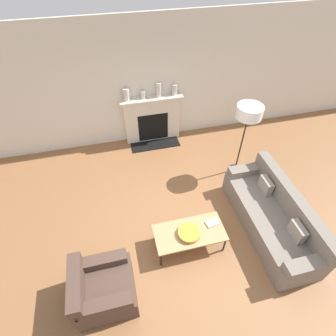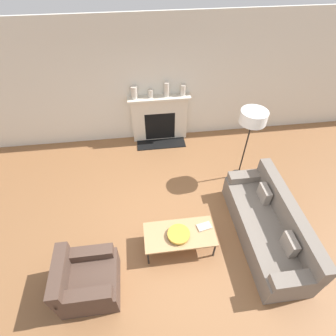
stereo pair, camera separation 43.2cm
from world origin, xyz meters
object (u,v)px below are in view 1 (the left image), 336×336
Objects in this scene: bowl at (189,233)px; mantel_vase_center_left at (143,95)px; coffee_table at (190,233)px; mantel_vase_right at (175,89)px; couch at (273,216)px; mantel_vase_left at (126,94)px; armchair_near at (102,289)px; floor_lamp at (249,115)px; mantel_vase_center_right at (159,90)px; fireplace at (152,120)px; book at (212,223)px.

bowl is 2.10× the size of mantel_vase_center_left.
coffee_table is 4.86× the size of mantel_vase_right.
couch is 1.57m from coffee_table.
mantel_vase_left reaches higher than couch.
armchair_near is at bearing -79.88° from couch.
floor_lamp reaches higher than coffee_table.
mantel_vase_left is (-0.56, 3.14, 0.95)m from coffee_table.
mantel_vase_center_left is (-0.16, 3.18, 0.83)m from bowl.
mantel_vase_center_right is (0.36, 0.00, 0.07)m from mantel_vase_center_left.
coffee_table is at bearing -86.60° from mantel_vase_center_left.
mantel_vase_right is at bearing -29.02° from armchair_near.
mantel_vase_right reaches higher than couch.
mantel_vase_left is (0.93, 3.69, 1.02)m from armchair_near.
armchair_near is 3.02× the size of mantel_vase_left.
floor_lamp is 9.35× the size of mantel_vase_center_left.
mantel_vase_left is at bearing 100.11° from coffee_table.
mantel_vase_center_left is at bearing 180.00° from mantel_vase_center_right.
bowl is at bearing -90.40° from fireplace.
mantel_vase_center_left reaches higher than bowl.
mantel_vase_center_left is at bearing -0.00° from mantel_vase_left.
mantel_vase_center_right is (0.18, 3.14, 0.98)m from coffee_table.
floor_lamp reaches higher than book.
mantel_vase_left is at bearing 180.00° from mantel_vase_center_right.
coffee_table is (-1.56, 0.00, 0.05)m from couch.
coffee_table is at bearing -99.99° from mantel_vase_right.
book is 2.14m from floor_lamp.
fireplace is at bearing -178.55° from mantel_vase_right.
floor_lamp is at bearing 179.27° from couch.
book is 1.08× the size of mantel_vase_right.
coffee_table is 3.30m from mantel_vase_center_right.
couch is at bearing -66.20° from mantel_vase_center_right.
mantel_vase_left reaches higher than book.
book is at bearing 10.17° from coffee_table.
armchair_near is 3.90m from floor_lamp.
mantel_vase_right is (2.05, 3.69, 1.00)m from armchair_near.
book is (0.44, 0.08, 0.04)m from coffee_table.
mantel_vase_center_right reaches higher than mantel_vase_left.
coffee_table is 3.33m from mantel_vase_right.
fireplace is 0.93m from mantel_vase_left.
mantel_vase_center_left reaches higher than fireplace.
coffee_table is 3.33m from mantel_vase_left.
book is at bearing -78.54° from mantel_vase_center_left.
book is (0.44, -3.05, -0.17)m from fireplace.
fireplace is at bearing 90.04° from coffee_table.
fireplace reaches higher than armchair_near.
mantel_vase_center_right is at bearing -0.00° from mantel_vase_left.
couch reaches higher than armchair_near.
bowl is 1.32× the size of mantel_vase_left.
floor_lamp reaches higher than mantel_vase_left.
mantel_vase_center_left reaches higher than book.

